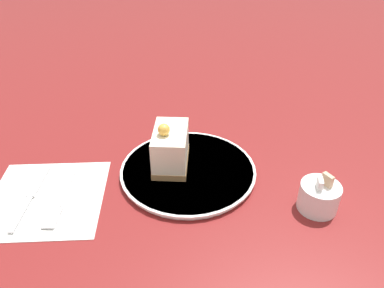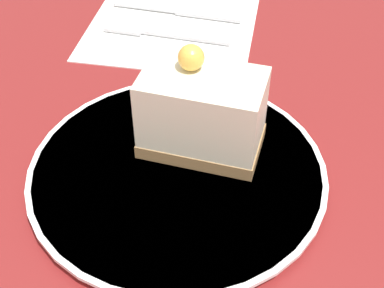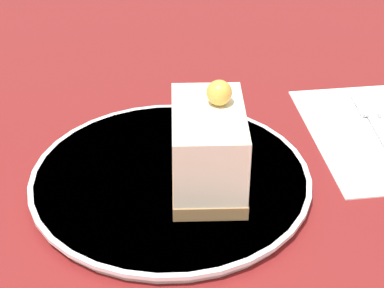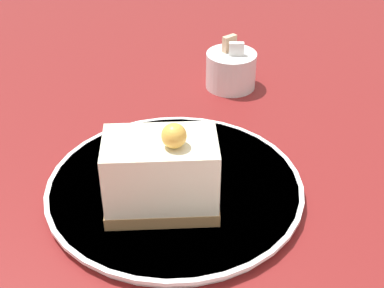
{
  "view_description": "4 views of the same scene",
  "coord_description": "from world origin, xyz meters",
  "px_view_note": "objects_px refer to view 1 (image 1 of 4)",
  "views": [
    {
      "loc": [
        0.11,
        0.6,
        0.46
      ],
      "look_at": [
        -0.04,
        0.04,
        0.07
      ],
      "focal_mm": 35.0,
      "sensor_mm": 36.0,
      "label": 1
    },
    {
      "loc": [
        -0.36,
        0.03,
        0.35
      ],
      "look_at": [
        -0.04,
        0.02,
        0.05
      ],
      "focal_mm": 50.0,
      "sensor_mm": 36.0,
      "label": 2
    },
    {
      "loc": [
        -0.17,
        -0.43,
        0.37
      ],
      "look_at": [
        -0.01,
        0.03,
        0.05
      ],
      "focal_mm": 60.0,
      "sensor_mm": 36.0,
      "label": 3
    },
    {
      "loc": [
        0.38,
        -0.1,
        0.36
      ],
      "look_at": [
        -0.01,
        0.05,
        0.07
      ],
      "focal_mm": 50.0,
      "sensor_mm": 36.0,
      "label": 4
    }
  ],
  "objects_px": {
    "plate": "(188,170)",
    "sugar_bowl": "(319,197)",
    "fork": "(60,201)",
    "cake_slice": "(171,148)",
    "knife": "(34,191)"
  },
  "relations": [
    {
      "from": "knife",
      "to": "sugar_bowl",
      "type": "xyz_separation_m",
      "value": [
        -0.49,
        0.17,
        0.02
      ]
    },
    {
      "from": "cake_slice",
      "to": "knife",
      "type": "distance_m",
      "value": 0.27
    },
    {
      "from": "plate",
      "to": "fork",
      "type": "relative_size",
      "value": 1.7
    },
    {
      "from": "sugar_bowl",
      "to": "cake_slice",
      "type": "bearing_deg",
      "value": -37.74
    },
    {
      "from": "fork",
      "to": "sugar_bowl",
      "type": "relative_size",
      "value": 2.17
    },
    {
      "from": "plate",
      "to": "sugar_bowl",
      "type": "height_order",
      "value": "sugar_bowl"
    },
    {
      "from": "cake_slice",
      "to": "knife",
      "type": "relative_size",
      "value": 0.72
    },
    {
      "from": "fork",
      "to": "sugar_bowl",
      "type": "bearing_deg",
      "value": 179.96
    },
    {
      "from": "cake_slice",
      "to": "knife",
      "type": "xyz_separation_m",
      "value": [
        0.26,
        0.01,
        -0.05
      ]
    },
    {
      "from": "plate",
      "to": "knife",
      "type": "height_order",
      "value": "plate"
    },
    {
      "from": "cake_slice",
      "to": "plate",
      "type": "bearing_deg",
      "value": 157.94
    },
    {
      "from": "plate",
      "to": "cake_slice",
      "type": "xyz_separation_m",
      "value": [
        0.03,
        -0.02,
        0.04
      ]
    },
    {
      "from": "fork",
      "to": "sugar_bowl",
      "type": "xyz_separation_m",
      "value": [
        -0.44,
        0.12,
        0.02
      ]
    },
    {
      "from": "plate",
      "to": "sugar_bowl",
      "type": "bearing_deg",
      "value": 142.52
    },
    {
      "from": "knife",
      "to": "plate",
      "type": "bearing_deg",
      "value": -167.3
    }
  ]
}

